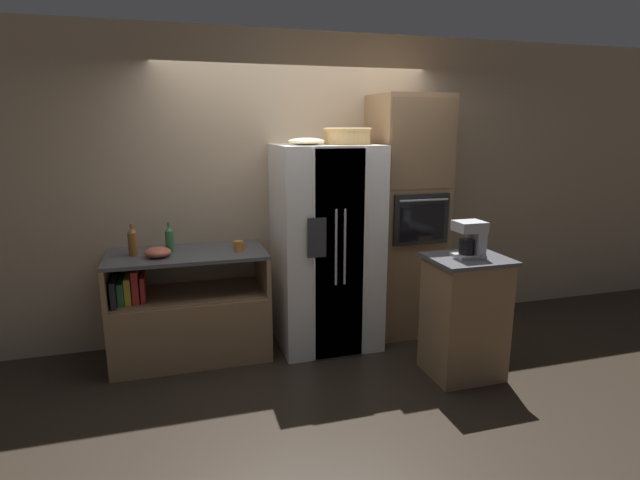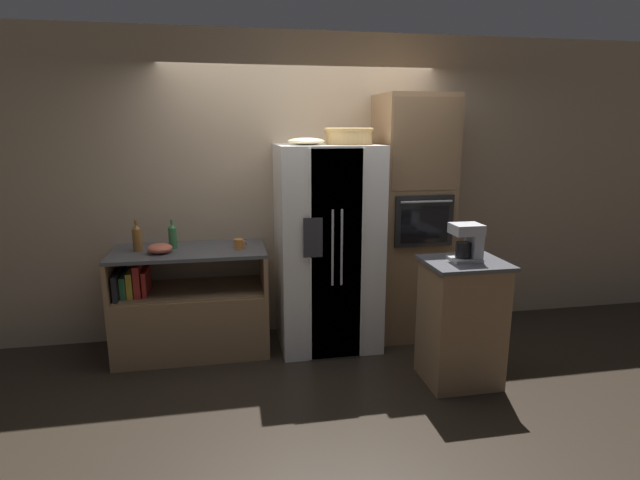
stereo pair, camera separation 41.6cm
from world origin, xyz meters
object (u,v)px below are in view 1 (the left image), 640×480
refrigerator (326,247)px  mug (239,246)px  fruit_bowl (306,141)px  coffee_maker (472,237)px  wall_oven (406,217)px  wicker_basket (347,135)px  mixing_bowl (158,252)px  bottle_tall (133,241)px  bottle_short (169,239)px

refrigerator → mug: 0.78m
fruit_bowl → coffee_maker: fruit_bowl is taller
wall_oven → wicker_basket: size_ratio=5.31×
wall_oven → mug: (-1.59, -0.09, -0.15)m
wall_oven → mixing_bowl: bearing=-176.9°
bottle_tall → mug: 0.86m
bottle_short → wall_oven: bearing=-1.0°
refrigerator → wall_oven: 0.85m
bottle_short → mug: size_ratio=2.25×
bottle_tall → mixing_bowl: bearing=-30.9°
bottle_tall → mug: bearing=-5.9°
refrigerator → coffee_maker: (0.90, -0.90, 0.22)m
mug → coffee_maker: coffee_maker is taller
mixing_bowl → wicker_basket: bearing=1.0°
mixing_bowl → fruit_bowl: bearing=-1.4°
fruit_bowl → wall_oven: bearing=8.4°
wicker_basket → bottle_tall: 2.00m
wall_oven → fruit_bowl: 1.25m
fruit_bowl → mixing_bowl: size_ratio=1.51×
refrigerator → coffee_maker: bearing=-45.0°
bottle_short → bottle_tall: bearing=-171.6°
wall_oven → mug: size_ratio=20.21×
wall_oven → bottle_tall: size_ratio=8.50×
refrigerator → wall_oven: bearing=5.8°
fruit_bowl → wicker_basket: bearing=8.4°
fruit_bowl → coffee_maker: size_ratio=1.12×
bottle_tall → coffee_maker: coffee_maker is taller
fruit_bowl → bottle_tall: fruit_bowl is taller
bottle_short → fruit_bowl: bearing=-9.3°
bottle_tall → mug: (0.85, -0.09, -0.07)m
wicker_basket → coffee_maker: size_ratio=1.51×
bottle_tall → mug: size_ratio=2.38×
wicker_basket → refrigerator: bearing=176.7°
fruit_bowl → bottle_short: size_ratio=1.25×
mixing_bowl → mug: bearing=2.4°
wall_oven → mug: bearing=-176.6°
bottle_tall → coffee_maker: (2.52, -0.97, 0.08)m
wicker_basket → bottle_tall: size_ratio=1.60×
mixing_bowl → coffee_maker: 2.49m
mug → mixing_bowl: size_ratio=0.54×
bottle_short → mixing_bowl: size_ratio=1.21×
wicker_basket → mug: (-0.96, 0.00, -0.92)m
fruit_bowl → refrigerator: bearing=18.7°
coffee_maker → mug: bearing=152.2°
bottle_short → coffee_maker: 2.46m
wall_oven → fruit_bowl: (-1.01, -0.15, 0.72)m
fruit_bowl → mug: size_ratio=2.82×
refrigerator → fruit_bowl: fruit_bowl is taller
bottle_short → mug: 0.58m
wall_oven → mixing_bowl: 2.26m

